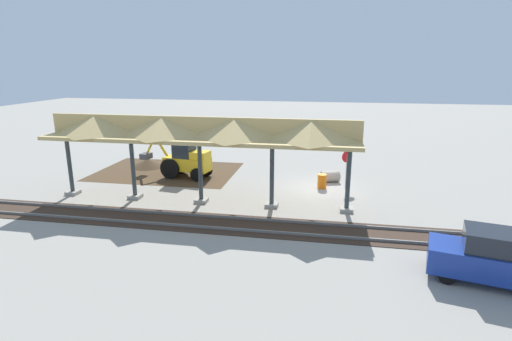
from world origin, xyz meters
TOP-DOWN VIEW (x-y plane):
  - ground_plane at (0.00, 0.00)m, footprint 120.00×120.00m
  - dirt_work_zone at (11.18, -2.12)m, footprint 10.06×7.00m
  - platform_canopy at (6.62, 3.86)m, footprint 17.47×3.20m
  - rail_tracks at (0.00, 6.80)m, footprint 60.00×2.58m
  - stop_sign at (-1.60, -0.29)m, footprint 0.65×0.44m
  - backhoe at (9.29, -0.99)m, footprint 5.37×2.20m
  - dirt_mound at (13.20, -3.28)m, footprint 5.52×5.52m
  - concrete_pipe at (-0.63, -1.56)m, footprint 1.37×1.10m
  - distant_parked_car at (-6.37, 10.33)m, footprint 4.49×2.66m
  - traffic_barrel at (-0.12, -0.08)m, footprint 0.56×0.56m

SIDE VIEW (x-z plane):
  - ground_plane at x=0.00m, z-range 0.00..0.00m
  - dirt_mound at x=13.20m, z-range -0.62..0.62m
  - dirt_work_zone at x=11.18m, z-range 0.00..0.01m
  - rail_tracks at x=0.00m, z-range -0.05..0.10m
  - concrete_pipe at x=-0.63m, z-range 0.00..0.74m
  - traffic_barrel at x=-0.12m, z-range 0.00..0.90m
  - distant_parked_car at x=-6.37m, z-range -0.01..1.97m
  - backhoe at x=9.29m, z-range -0.15..2.67m
  - stop_sign at x=-1.60m, z-range 0.55..3.00m
  - platform_canopy at x=6.62m, z-range 1.72..6.62m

